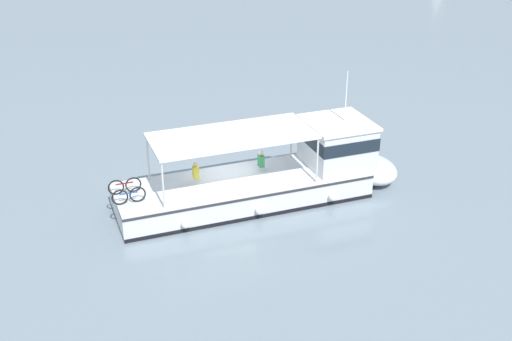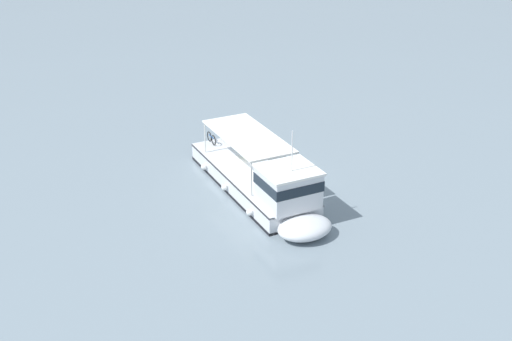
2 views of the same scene
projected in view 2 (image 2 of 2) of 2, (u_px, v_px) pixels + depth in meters
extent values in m
plane|color=gray|center=(267.00, 182.00, 39.52)|extent=(400.00, 400.00, 0.00)
cube|color=silver|center=(251.00, 180.00, 38.57)|extent=(5.30, 11.22, 1.10)
ellipsoid|color=silver|center=(305.00, 228.00, 33.55)|extent=(3.33, 2.75, 1.01)
cube|color=black|center=(251.00, 187.00, 38.76)|extent=(5.34, 11.23, 0.16)
cube|color=#2D2D33|center=(251.00, 172.00, 38.37)|extent=(5.36, 11.23, 0.10)
cube|color=silver|center=(288.00, 187.00, 34.36)|extent=(3.19, 3.09, 1.90)
cube|color=#19232D|center=(288.00, 181.00, 34.22)|extent=(3.26, 3.15, 0.56)
cube|color=white|center=(289.00, 170.00, 33.93)|extent=(3.38, 3.28, 0.12)
cube|color=white|center=(248.00, 136.00, 37.82)|extent=(4.23, 7.15, 0.10)
cylinder|color=silver|center=(296.00, 170.00, 36.18)|extent=(0.08, 0.08, 2.00)
cylinder|color=silver|center=(251.00, 179.00, 35.09)|extent=(0.08, 0.08, 2.00)
cylinder|color=silver|center=(245.00, 130.00, 41.45)|extent=(0.08, 0.08, 2.00)
cylinder|color=silver|center=(205.00, 137.00, 40.36)|extent=(0.08, 0.08, 2.00)
cylinder|color=silver|center=(292.00, 151.00, 33.19)|extent=(0.06, 0.06, 2.20)
sphere|color=white|center=(249.00, 212.00, 35.12)|extent=(0.36, 0.36, 0.36)
sphere|color=white|center=(224.00, 187.00, 37.80)|extent=(0.36, 0.36, 0.36)
sphere|color=white|center=(204.00, 167.00, 40.31)|extent=(0.36, 0.36, 0.36)
torus|color=black|center=(227.00, 138.00, 42.06)|extent=(0.19, 0.66, 0.66)
torus|color=black|center=(222.00, 134.00, 42.62)|extent=(0.19, 0.66, 0.66)
cylinder|color=maroon|center=(224.00, 134.00, 42.29)|extent=(0.20, 0.70, 0.06)
torus|color=black|center=(214.00, 140.00, 41.70)|extent=(0.19, 0.66, 0.66)
torus|color=black|center=(209.00, 136.00, 42.26)|extent=(0.19, 0.66, 0.66)
cylinder|color=#1E478C|center=(211.00, 137.00, 41.93)|extent=(0.20, 0.70, 0.06)
cube|color=yellow|center=(244.00, 151.00, 39.87)|extent=(0.36, 0.28, 0.52)
sphere|color=beige|center=(244.00, 145.00, 39.71)|extent=(0.20, 0.20, 0.20)
cube|color=#338C4C|center=(267.00, 169.00, 37.51)|extent=(0.36, 0.28, 0.52)
sphere|color=beige|center=(267.00, 163.00, 37.35)|extent=(0.20, 0.20, 0.20)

